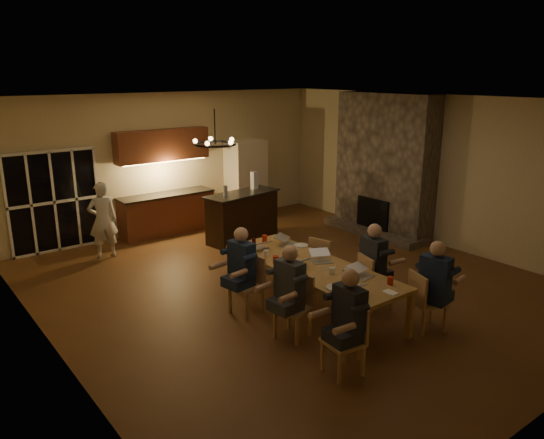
{
  "coord_description": "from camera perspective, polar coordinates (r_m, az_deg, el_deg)",
  "views": [
    {
      "loc": [
        -5.6,
        -6.69,
        3.67
      ],
      "look_at": [
        -0.23,
        0.3,
        1.18
      ],
      "focal_mm": 35.0,
      "sensor_mm": 36.0,
      "label": 1
    }
  ],
  "objects": [
    {
      "name": "floor",
      "position": [
        9.47,
        2.21,
        -7.06
      ],
      "size": [
        9.0,
        9.0,
        0.0
      ],
      "primitive_type": "plane",
      "color": "brown",
      "rests_on": "ground"
    },
    {
      "name": "back_wall",
      "position": [
        12.7,
        -10.92,
        6.09
      ],
      "size": [
        8.0,
        0.04,
        3.2
      ],
      "primitive_type": "cube",
      "color": "beige",
      "rests_on": "ground"
    },
    {
      "name": "left_wall",
      "position": [
        7.18,
        -23.18,
        -2.31
      ],
      "size": [
        0.04,
        9.0,
        3.2
      ],
      "primitive_type": "cube",
      "color": "beige",
      "rests_on": "ground"
    },
    {
      "name": "right_wall",
      "position": [
        11.9,
        17.41,
        5.02
      ],
      "size": [
        0.04,
        9.0,
        3.2
      ],
      "primitive_type": "cube",
      "color": "beige",
      "rests_on": "ground"
    },
    {
      "name": "ceiling",
      "position": [
        8.74,
        2.43,
        12.79
      ],
      "size": [
        8.0,
        9.0,
        0.04
      ],
      "primitive_type": "cube",
      "color": "white",
      "rests_on": "back_wall"
    },
    {
      "name": "french_doors",
      "position": [
        11.83,
        -22.39,
        1.75
      ],
      "size": [
        1.86,
        0.08,
        2.1
      ],
      "primitive_type": "cube",
      "color": "black",
      "rests_on": "ground"
    },
    {
      "name": "fireplace",
      "position": [
        12.37,
        12.02,
        5.78
      ],
      "size": [
        0.58,
        2.5,
        3.2
      ],
      "primitive_type": "cube",
      "color": "#77695D",
      "rests_on": "ground"
    },
    {
      "name": "kitchenette",
      "position": [
        12.36,
        -11.39,
        3.92
      ],
      "size": [
        2.24,
        0.68,
        2.4
      ],
      "primitive_type": null,
      "color": "brown",
      "rests_on": "ground"
    },
    {
      "name": "refrigerator",
      "position": [
        13.45,
        -2.83,
        4.29
      ],
      "size": [
        0.9,
        0.68,
        2.0
      ],
      "primitive_type": "cube",
      "color": "beige",
      "rests_on": "ground"
    },
    {
      "name": "dining_table",
      "position": [
        8.44,
        4.23,
        -7.27
      ],
      "size": [
        1.1,
        3.21,
        0.75
      ],
      "primitive_type": "cube",
      "color": "tan",
      "rests_on": "ground"
    },
    {
      "name": "bar_island",
      "position": [
        11.78,
        -3.22,
        0.32
      ],
      "size": [
        1.84,
        0.95,
        1.08
      ],
      "primitive_type": "cube",
      "rotation": [
        0.0,
        0.0,
        0.16
      ],
      "color": "black",
      "rests_on": "ground"
    },
    {
      "name": "chair_left_near",
      "position": [
        6.77,
        7.67,
        -12.84
      ],
      "size": [
        0.5,
        0.5,
        0.89
      ],
      "primitive_type": null,
      "rotation": [
        0.0,
        0.0,
        -1.71
      ],
      "color": "tan",
      "rests_on": "ground"
    },
    {
      "name": "chair_left_mid",
      "position": [
        7.56,
        2.27,
        -9.5
      ],
      "size": [
        0.56,
        0.56,
        0.89
      ],
      "primitive_type": null,
      "rotation": [
        0.0,
        0.0,
        -1.25
      ],
      "color": "tan",
      "rests_on": "ground"
    },
    {
      "name": "chair_left_far",
      "position": [
        8.31,
        -2.82,
        -7.1
      ],
      "size": [
        0.51,
        0.51,
        0.89
      ],
      "primitive_type": null,
      "rotation": [
        0.0,
        0.0,
        -1.39
      ],
      "color": "tan",
      "rests_on": "ground"
    },
    {
      "name": "chair_right_near",
      "position": [
        8.1,
        16.44,
        -8.41
      ],
      "size": [
        0.56,
        0.56,
        0.89
      ],
      "primitive_type": null,
      "rotation": [
        0.0,
        0.0,
        1.23
      ],
      "color": "tan",
      "rests_on": "ground"
    },
    {
      "name": "chair_right_mid",
      "position": [
        8.61,
        11.09,
        -6.55
      ],
      "size": [
        0.54,
        0.54,
        0.89
      ],
      "primitive_type": null,
      "rotation": [
        0.0,
        0.0,
        1.29
      ],
      "color": "tan",
      "rests_on": "ground"
    },
    {
      "name": "chair_right_far",
      "position": [
        9.39,
        5.76,
        -4.41
      ],
      "size": [
        0.54,
        0.54,
        0.89
      ],
      "primitive_type": null,
      "rotation": [
        0.0,
        0.0,
        1.84
      ],
      "color": "tan",
      "rests_on": "ground"
    },
    {
      "name": "person_left_near",
      "position": [
        6.7,
        8.26,
        -10.82
      ],
      "size": [
        0.65,
        0.65,
        1.38
      ],
      "primitive_type": null,
      "rotation": [
        0.0,
        0.0,
        -1.65
      ],
      "color": "#21242B",
      "rests_on": "ground"
    },
    {
      "name": "person_right_near",
      "position": [
        7.96,
        17.07,
        -6.96
      ],
      "size": [
        0.7,
        0.7,
        1.38
      ],
      "primitive_type": null,
      "rotation": [
        0.0,
        0.0,
        1.75
      ],
      "color": "#1B2744",
      "rests_on": "ground"
    },
    {
      "name": "person_left_mid",
      "position": [
        7.45,
        1.9,
        -7.83
      ],
      "size": [
        0.66,
        0.66,
        1.38
      ],
      "primitive_type": null,
      "rotation": [
        0.0,
        0.0,
        -1.46
      ],
      "color": "#3C4147",
      "rests_on": "ground"
    },
    {
      "name": "person_right_mid",
      "position": [
        8.56,
        10.78,
        -4.9
      ],
      "size": [
        0.68,
        0.68,
        1.38
      ],
      "primitive_type": null,
      "rotation": [
        0.0,
        0.0,
        1.42
      ],
      "color": "#21242B",
      "rests_on": "ground"
    },
    {
      "name": "person_left_far",
      "position": [
        8.25,
        -3.28,
        -5.46
      ],
      "size": [
        0.68,
        0.68,
        1.38
      ],
      "primitive_type": null,
      "rotation": [
        0.0,
        0.0,
        -1.42
      ],
      "color": "#1B2744",
      "rests_on": "ground"
    },
    {
      "name": "standing_person",
      "position": [
        11.14,
        -17.74,
        -0.04
      ],
      "size": [
        0.63,
        0.47,
        1.56
      ],
      "primitive_type": "imported",
      "rotation": [
        0.0,
        0.0,
        2.97
      ],
      "color": "silver",
      "rests_on": "ground"
    },
    {
      "name": "chandelier",
      "position": [
        6.96,
        -6.12,
        8.07
      ],
      "size": [
        0.54,
        0.54,
        0.03
      ],
      "primitive_type": "torus",
      "color": "black",
      "rests_on": "ceiling"
    },
    {
      "name": "laptop_a",
      "position": [
        7.34,
        8.36,
        -6.9
      ],
      "size": [
        0.37,
        0.34,
        0.23
      ],
      "primitive_type": null,
      "rotation": [
        0.0,
        0.0,
        2.95
      ],
      "color": "silver",
      "rests_on": "dining_table"
    },
    {
      "name": "laptop_b",
      "position": [
        7.86,
        9.78,
        -5.4
      ],
      "size": [
        0.35,
        0.32,
        0.23
      ],
      "primitive_type": null,
      "rotation": [
        0.0,
        0.0,
        0.12
      ],
      "color": "silver",
      "rests_on": "dining_table"
    },
    {
      "name": "laptop_c",
      "position": [
        8.18,
        2.48,
        -4.34
      ],
      "size": [
        0.34,
        0.31,
        0.23
      ],
      "primitive_type": null,
      "rotation": [
        0.0,
        0.0,
        3.23
      ],
      "color": "silver",
      "rests_on": "dining_table"
    },
    {
      "name": "laptop_d",
      "position": [
        8.4,
        5.34,
        -3.84
      ],
      "size": [
        0.41,
        0.39,
        0.23
      ],
      "primitive_type": null,
      "rotation": [
        0.0,
        0.0,
        -0.46
      ],
      "color": "silver",
      "rests_on": "dining_table"
    },
    {
      "name": "laptop_e",
      "position": [
        8.99,
        -1.55,
        -2.45
      ],
      "size": [
        0.32,
        0.28,
        0.23
      ],
      "primitive_type": null,
      "rotation": [
        0.0,
        0.0,
        3.16
      ],
      "color": "silver",
      "rests_on": "dining_table"
    },
    {
      "name": "laptop_f",
      "position": [
        9.18,
        1.74,
        -2.06
      ],
      "size": [
        0.42,
        0.41,
        0.23
      ],
      "primitive_type": null,
      "rotation": [
        0.0,
        0.0,
        0.55
      ],
      "color": "silver",
      "rests_on": "dining_table"
    },
    {
      "name": "mug_front",
      "position": [
        7.96,
        6.46,
        -5.5
      ],
      "size": [
        0.08,
        0.08,
        0.1
      ],
      "primitive_type": "cylinder",
      "color": "white",
      "rests_on": "dining_table"
    },
    {
      "name": "mug_mid",
      "position": [
        8.67,
        2.55,
        -3.6
      ],
      "size": [
        0.09,
        0.09,
        0.1
      ],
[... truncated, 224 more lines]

